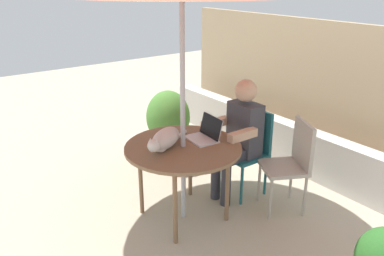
% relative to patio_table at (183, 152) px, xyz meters
% --- Properties ---
extents(ground_plane, '(14.00, 14.00, 0.00)m').
position_rel_patio_table_xyz_m(ground_plane, '(0.00, 0.00, -0.68)').
color(ground_plane, '#BCAD93').
extents(fence_back, '(5.16, 0.08, 1.68)m').
position_rel_patio_table_xyz_m(fence_back, '(0.00, 2.24, 0.16)').
color(fence_back, tan).
rests_on(fence_back, ground).
extents(planter_wall_low, '(4.64, 0.20, 0.54)m').
position_rel_patio_table_xyz_m(planter_wall_low, '(0.00, 1.67, -0.41)').
color(planter_wall_low, beige).
rests_on(planter_wall_low, ground).
extents(patio_table, '(1.06, 1.06, 0.74)m').
position_rel_patio_table_xyz_m(patio_table, '(0.00, 0.00, 0.00)').
color(patio_table, brown).
rests_on(patio_table, ground).
extents(chair_occupied, '(0.40, 0.40, 0.90)m').
position_rel_patio_table_xyz_m(chair_occupied, '(0.00, 0.85, -0.15)').
color(chair_occupied, '#1E606B').
rests_on(chair_occupied, ground).
extents(chair_empty, '(0.54, 0.54, 0.90)m').
position_rel_patio_table_xyz_m(chair_empty, '(0.49, 0.94, -0.15)').
color(chair_empty, '#B2A899').
rests_on(chair_empty, ground).
extents(person_seated, '(0.48, 0.48, 1.24)m').
position_rel_patio_table_xyz_m(person_seated, '(0.00, 0.69, 0.02)').
color(person_seated, '#3F3F47').
rests_on(person_seated, ground).
extents(laptop, '(0.32, 0.28, 0.21)m').
position_rel_patio_table_xyz_m(laptop, '(-0.01, 0.27, 0.12)').
color(laptop, silver).
rests_on(laptop, patio_table).
extents(cat, '(0.37, 0.59, 0.17)m').
position_rel_patio_table_xyz_m(cat, '(-0.06, -0.16, 0.14)').
color(cat, silver).
rests_on(cat, patio_table).
extents(potted_plant_near_fence, '(0.52, 0.52, 0.92)m').
position_rel_patio_table_xyz_m(potted_plant_near_fence, '(-1.06, 0.53, -0.17)').
color(potted_plant_near_fence, '#9E5138').
rests_on(potted_plant_near_fence, ground).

